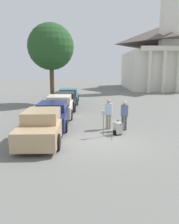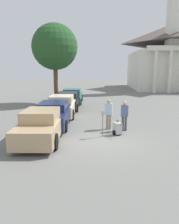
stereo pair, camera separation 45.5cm
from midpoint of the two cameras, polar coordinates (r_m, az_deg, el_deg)
name	(u,v)px [view 2 (the right image)]	position (r m, az deg, el deg)	size (l,w,h in m)	color
ground_plane	(102,141)	(11.15, 4.42, -7.50)	(120.00, 120.00, 0.00)	slate
parked_car_tan	(42,125)	(11.36, -11.16, -3.44)	(2.15, 4.98, 1.58)	tan
parked_car_navy	(54,114)	(14.15, -8.35, -0.54)	(2.19, 5.35, 1.51)	#19234C
parked_car_cream	(62,106)	(17.05, -6.42, 1.59)	(2.22, 5.14, 1.56)	beige
parked_car_black	(68,101)	(19.92, -5.08, 2.92)	(2.24, 5.36, 1.50)	black
parked_car_teal	(72,96)	(23.20, -3.97, 4.09)	(2.22, 4.91, 1.50)	#23666B
parking_meter	(103,119)	(11.50, 4.60, -1.83)	(0.18, 0.09, 1.42)	slate
person_worker	(109,112)	(13.05, 6.06, -0.05)	(0.46, 0.32, 1.80)	gray
person_supervisor	(125,114)	(12.85, 10.14, -0.49)	(0.45, 0.27, 1.75)	#3F3F47
equipment_cart	(117,128)	(12.09, 8.38, -4.18)	(0.62, 0.97, 1.00)	#B2B2AD
church	(164,56)	(42.41, 19.11, 13.62)	(10.99, 16.08, 23.01)	silver
shade_tree	(55,47)	(22.97, -8.47, 16.42)	(4.58, 4.58, 8.01)	brown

